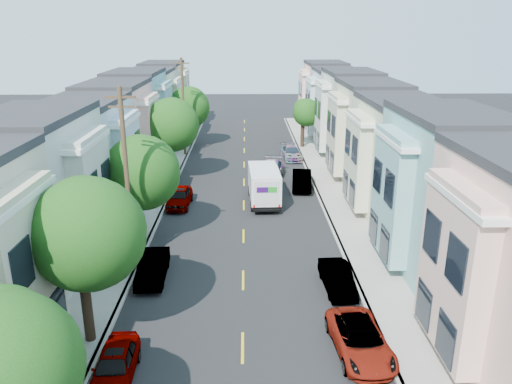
{
  "coord_description": "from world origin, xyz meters",
  "views": [
    {
      "loc": [
        0.2,
        -24.14,
        13.01
      ],
      "look_at": [
        0.87,
        8.6,
        2.2
      ],
      "focal_mm": 35.0,
      "sensor_mm": 36.0,
      "label": 1
    }
  ],
  "objects_px": {
    "tree_c": "(140,173)",
    "utility_pole_far": "(183,107)",
    "parked_left_b": "(115,366)",
    "parked_left_d": "(179,197)",
    "parked_right_a": "(360,340)",
    "tree_b": "(86,234)",
    "fedex_truck": "(264,184)",
    "parked_left_c": "(153,267)",
    "parked_right_b": "(337,278)",
    "lead_sedan": "(271,170)",
    "tree_far_r": "(306,113)",
    "parked_right_d": "(291,153)",
    "parked_right_c": "(302,180)",
    "tree_e": "(188,108)",
    "utility_pole_near": "(127,179)",
    "tree_d": "(171,125)"
  },
  "relations": [
    {
      "from": "utility_pole_far",
      "to": "utility_pole_near",
      "type": "bearing_deg",
      "value": -90.0
    },
    {
      "from": "utility_pole_far",
      "to": "fedex_truck",
      "type": "xyz_separation_m",
      "value": [
        7.87,
        -15.36,
        -3.6
      ]
    },
    {
      "from": "tree_c",
      "to": "tree_b",
      "type": "bearing_deg",
      "value": -90.0
    },
    {
      "from": "parked_left_c",
      "to": "parked_right_b",
      "type": "bearing_deg",
      "value": -9.94
    },
    {
      "from": "parked_right_b",
      "to": "parked_left_b",
      "type": "bearing_deg",
      "value": -148.08
    },
    {
      "from": "parked_left_d",
      "to": "parked_right_c",
      "type": "xyz_separation_m",
      "value": [
        9.8,
        4.19,
        0.03
      ]
    },
    {
      "from": "tree_e",
      "to": "parked_right_b",
      "type": "xyz_separation_m",
      "value": [
        11.2,
        -33.2,
        -3.85
      ]
    },
    {
      "from": "tree_c",
      "to": "parked_left_b",
      "type": "bearing_deg",
      "value": -84.01
    },
    {
      "from": "tree_b",
      "to": "tree_c",
      "type": "distance_m",
      "value": 10.88
    },
    {
      "from": "tree_b",
      "to": "lead_sedan",
      "type": "height_order",
      "value": "tree_b"
    },
    {
      "from": "tree_d",
      "to": "parked_left_d",
      "type": "distance_m",
      "value": 8.17
    },
    {
      "from": "tree_far_r",
      "to": "tree_d",
      "type": "bearing_deg",
      "value": -136.42
    },
    {
      "from": "parked_right_b",
      "to": "utility_pole_near",
      "type": "bearing_deg",
      "value": 161.64
    },
    {
      "from": "parked_left_c",
      "to": "tree_d",
      "type": "bearing_deg",
      "value": 92.37
    },
    {
      "from": "utility_pole_far",
      "to": "parked_right_a",
      "type": "relative_size",
      "value": 2.18
    },
    {
      "from": "lead_sedan",
      "to": "tree_b",
      "type": "bearing_deg",
      "value": -99.53
    },
    {
      "from": "parked_left_b",
      "to": "parked_left_c",
      "type": "relative_size",
      "value": 0.99
    },
    {
      "from": "tree_c",
      "to": "parked_left_d",
      "type": "xyz_separation_m",
      "value": [
        1.4,
        6.49,
        -3.81
      ]
    },
    {
      "from": "tree_b",
      "to": "utility_pole_near",
      "type": "bearing_deg",
      "value": 89.99
    },
    {
      "from": "tree_c",
      "to": "parked_right_c",
      "type": "relative_size",
      "value": 1.54
    },
    {
      "from": "parked_right_d",
      "to": "tree_c",
      "type": "bearing_deg",
      "value": -123.35
    },
    {
      "from": "parked_left_d",
      "to": "parked_right_c",
      "type": "height_order",
      "value": "parked_right_c"
    },
    {
      "from": "tree_e",
      "to": "parked_left_d",
      "type": "distance_m",
      "value": 20.61
    },
    {
      "from": "tree_c",
      "to": "utility_pole_far",
      "type": "xyz_separation_m",
      "value": [
        0.0,
        22.56,
        0.63
      ]
    },
    {
      "from": "fedex_truck",
      "to": "parked_right_c",
      "type": "xyz_separation_m",
      "value": [
        3.33,
        3.47,
        -0.81
      ]
    },
    {
      "from": "utility_pole_near",
      "to": "utility_pole_far",
      "type": "bearing_deg",
      "value": 90.0
    },
    {
      "from": "parked_left_b",
      "to": "parked_left_d",
      "type": "distance_m",
      "value": 19.85
    },
    {
      "from": "tree_d",
      "to": "parked_right_b",
      "type": "height_order",
      "value": "tree_d"
    },
    {
      "from": "parked_left_d",
      "to": "tree_c",
      "type": "bearing_deg",
      "value": -99.93
    },
    {
      "from": "utility_pole_far",
      "to": "parked_right_b",
      "type": "bearing_deg",
      "value": -68.93
    },
    {
      "from": "utility_pole_far",
      "to": "parked_left_b",
      "type": "height_order",
      "value": "utility_pole_far"
    },
    {
      "from": "parked_right_a",
      "to": "tree_b",
      "type": "bearing_deg",
      "value": 170.31
    },
    {
      "from": "tree_c",
      "to": "tree_e",
      "type": "height_order",
      "value": "tree_c"
    },
    {
      "from": "tree_b",
      "to": "parked_right_d",
      "type": "relative_size",
      "value": 1.7
    },
    {
      "from": "parked_right_d",
      "to": "parked_left_c",
      "type": "bearing_deg",
      "value": -115.72
    },
    {
      "from": "parked_left_c",
      "to": "tree_e",
      "type": "bearing_deg",
      "value": 90.54
    },
    {
      "from": "parked_left_d",
      "to": "parked_left_c",
      "type": "bearing_deg",
      "value": -87.75
    },
    {
      "from": "parked_left_d",
      "to": "parked_right_c",
      "type": "relative_size",
      "value": 0.98
    },
    {
      "from": "tree_c",
      "to": "parked_right_d",
      "type": "distance_m",
      "value": 23.89
    },
    {
      "from": "lead_sedan",
      "to": "utility_pole_far",
      "type": "bearing_deg",
      "value": 144.92
    },
    {
      "from": "tree_e",
      "to": "parked_left_b",
      "type": "distance_m",
      "value": 40.26
    },
    {
      "from": "tree_e",
      "to": "utility_pole_near",
      "type": "distance_m",
      "value": 30.14
    },
    {
      "from": "parked_right_b",
      "to": "parked_right_a",
      "type": "bearing_deg",
      "value": -93.06
    },
    {
      "from": "tree_d",
      "to": "utility_pole_far",
      "type": "height_order",
      "value": "utility_pole_far"
    },
    {
      "from": "parked_right_c",
      "to": "parked_left_b",
      "type": "bearing_deg",
      "value": -106.55
    },
    {
      "from": "utility_pole_far",
      "to": "parked_left_b",
      "type": "relative_size",
      "value": 2.5
    },
    {
      "from": "parked_right_a",
      "to": "parked_right_c",
      "type": "xyz_separation_m",
      "value": [
        0.0,
        22.58,
        0.11
      ]
    },
    {
      "from": "tree_far_r",
      "to": "parked_right_a",
      "type": "distance_m",
      "value": 37.96
    },
    {
      "from": "lead_sedan",
      "to": "parked_left_d",
      "type": "bearing_deg",
      "value": -125.08
    },
    {
      "from": "tree_far_r",
      "to": "parked_right_d",
      "type": "height_order",
      "value": "tree_far_r"
    }
  ]
}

